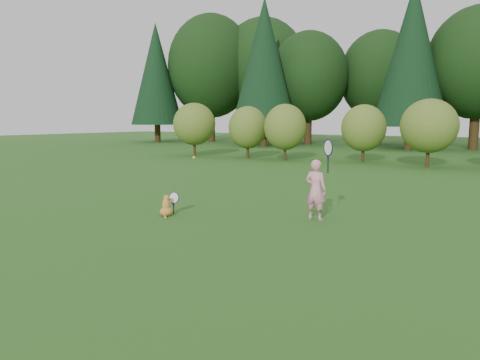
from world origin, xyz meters
The scene contains 6 objects.
ground centered at (0.00, 0.00, 0.00)m, with size 100.00×100.00×0.00m, color #205417.
shrub_row centered at (0.00, 13.00, 1.40)m, with size 28.00×3.00×2.80m, color #506A21, non-canonical shape.
woodland_backdrop centered at (0.00, 23.00, 7.50)m, with size 48.00×10.00×15.00m, color black, non-canonical shape.
child centered at (1.79, 1.06, 0.62)m, with size 0.64×0.39×1.77m.
cat centered at (-0.92, -0.22, 0.22)m, with size 0.42×0.65×0.59m.
tennis_ball centered at (-0.81, 0.56, 1.14)m, with size 0.07×0.07×0.07m.
Camera 1 is at (5.37, -7.29, 1.95)m, focal length 35.00 mm.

